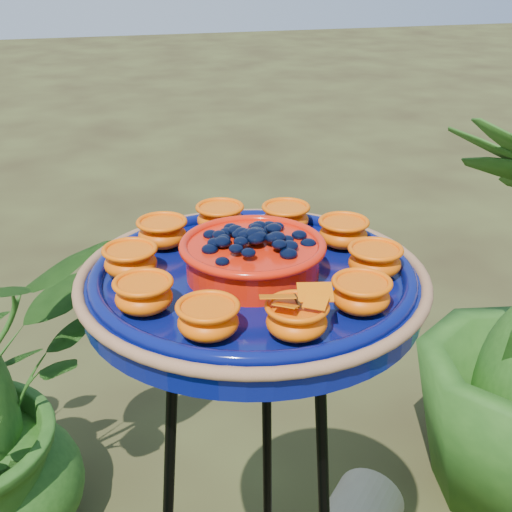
{
  "coord_description": "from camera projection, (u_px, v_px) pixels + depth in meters",
  "views": [
    {
      "loc": [
        -0.29,
        -0.78,
        1.46
      ],
      "look_at": [
        -0.07,
        0.12,
        1.02
      ],
      "focal_mm": 50.0,
      "sensor_mm": 36.0,
      "label": 1
    }
  ],
  "objects": [
    {
      "name": "feeder_dish",
      "position": [
        253.0,
        276.0,
        1.02
      ],
      "size": [
        0.64,
        0.64,
        0.11
      ],
      "rotation": [
        0.0,
        0.0,
        -0.41
      ],
      "color": "#070E55",
      "rests_on": "tripod_stand"
    },
    {
      "name": "tripod_stand",
      "position": [
        253.0,
        499.0,
        1.2
      ],
      "size": [
        0.45,
        0.45,
        0.96
      ],
      "rotation": [
        0.0,
        0.0,
        -0.41
      ],
      "color": "black",
      "rests_on": "ground"
    }
  ]
}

